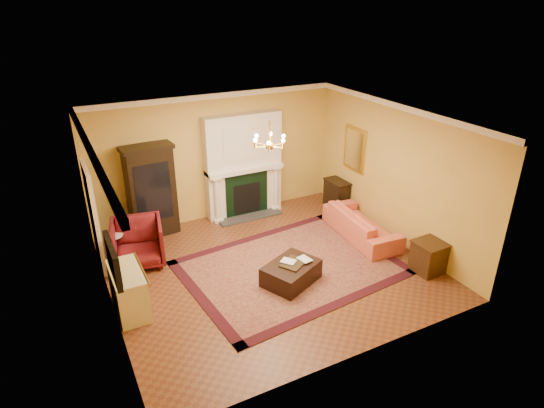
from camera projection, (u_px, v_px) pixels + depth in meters
floor at (270, 269)px, 9.09m from camera, size 6.00×5.50×0.02m
ceiling at (269, 120)px, 7.82m from camera, size 6.00×5.50×0.02m
wall_back at (217, 157)px, 10.69m from camera, size 6.00×0.02×3.00m
wall_front at (360, 274)px, 6.23m from camera, size 6.00×0.02×3.00m
wall_left at (101, 235)px, 7.21m from camera, size 0.02×5.50×3.00m
wall_right at (395, 174)px, 9.70m from camera, size 0.02×5.50×3.00m
fireplace at (244, 168)px, 10.91m from camera, size 1.90×0.70×2.50m
crown_molding at (247, 113)px, 8.62m from camera, size 6.00×5.50×0.12m
doorway at (94, 218)px, 8.80m from camera, size 0.08×1.05×2.10m
tv_panel at (113, 260)px, 6.81m from camera, size 0.09×0.95×0.58m
gilt_mirror at (355, 149)px, 10.75m from camera, size 0.06×0.76×1.05m
chandelier at (270, 143)px, 7.99m from camera, size 0.63×0.55×0.53m
oriental_rug at (290, 267)px, 9.11m from camera, size 4.36×3.45×0.02m
china_cabinet at (152, 193)px, 9.99m from camera, size 1.04×0.55×2.01m
wingback_armchair at (138, 241)px, 9.07m from camera, size 1.13×1.08×1.01m
pedestal_table at (116, 246)px, 9.14m from camera, size 0.35×0.35×0.63m
commode at (129, 291)px, 7.73m from camera, size 0.51×1.06×0.79m
coral_sofa at (362, 220)px, 10.10m from camera, size 0.78×2.16×0.83m
end_table at (428, 258)px, 8.87m from camera, size 0.54×0.54×0.61m
console_table at (336, 195)px, 11.50m from camera, size 0.39×0.66×0.72m
leather_ottoman at (291, 273)px, 8.56m from camera, size 1.24×1.10×0.38m
ottoman_tray at (293, 263)px, 8.48m from camera, size 0.60×0.56×0.03m
book_a at (286, 258)px, 8.36m from camera, size 0.18×0.14×0.27m
book_b at (301, 255)px, 8.46m from camera, size 0.19×0.06×0.26m
topiary_left at (224, 161)px, 10.56m from camera, size 0.15×0.15×0.40m
topiary_right at (273, 152)px, 11.08m from camera, size 0.17×0.17×0.45m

